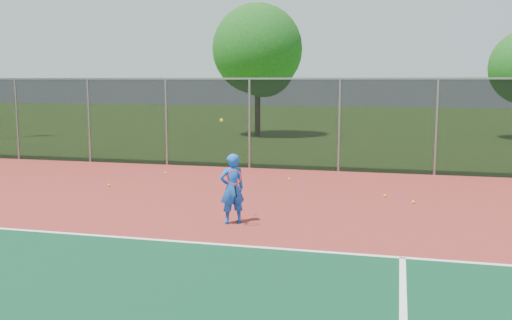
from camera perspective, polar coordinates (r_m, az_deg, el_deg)
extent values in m
plane|color=#355F1B|center=(7.36, -1.87, -15.70)|extent=(120.00, 120.00, 0.00)
cube|color=maroon|center=(9.16, 1.63, -10.78)|extent=(30.00, 20.00, 0.02)
cube|color=white|center=(9.92, 14.44, -9.44)|extent=(22.00, 0.10, 0.00)
cube|color=black|center=(18.63, 8.32, 3.45)|extent=(30.00, 0.04, 3.00)
cube|color=gray|center=(18.57, 8.41, 8.07)|extent=(30.00, 0.06, 0.06)
imported|color=blue|center=(11.74, -2.40, -2.88)|extent=(0.63, 0.60, 1.46)
cylinder|color=black|center=(11.47, -2.04, -3.16)|extent=(0.03, 0.15, 0.27)
torus|color=#A51414|center=(11.32, -2.18, -1.77)|extent=(0.30, 0.13, 0.29)
sphere|color=#D2E41A|center=(11.73, -3.48, 3.99)|extent=(0.07, 0.07, 0.07)
sphere|color=#D2E41A|center=(14.84, 12.76, -3.51)|extent=(0.07, 0.07, 0.07)
sphere|color=#D2E41A|center=(18.23, -9.05, -1.30)|extent=(0.07, 0.07, 0.07)
sphere|color=#D2E41A|center=(16.94, 3.34, -1.92)|extent=(0.07, 0.07, 0.07)
sphere|color=#D2E41A|center=(16.45, -14.50, -2.45)|extent=(0.07, 0.07, 0.07)
sphere|color=#D2E41A|center=(14.26, 15.44, -4.07)|extent=(0.07, 0.07, 0.07)
cylinder|color=#352213|center=(30.58, 0.15, 4.91)|extent=(0.30, 0.30, 2.68)
sphere|color=#134914|center=(30.58, 0.16, 11.05)|extent=(4.76, 4.76, 4.76)
sphere|color=#134914|center=(30.16, 0.77, 9.40)|extent=(3.28, 3.28, 3.28)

